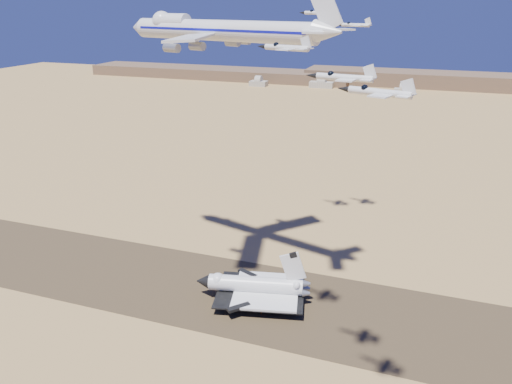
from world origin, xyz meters
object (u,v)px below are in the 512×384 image
(crew_b, at_px, (261,312))
(chase_jet_b, at_px, (343,77))
(shuttle, at_px, (255,286))
(crew_a, at_px, (264,308))
(carrier_747, at_px, (214,30))
(chase_jet_e, at_px, (355,25))
(chase_jet_a, at_px, (286,48))
(crew_c, at_px, (274,310))
(chase_jet_d, at_px, (318,13))
(chase_jet_c, at_px, (378,92))

(crew_b, bearing_deg, chase_jet_b, 179.47)
(shuttle, xyz_separation_m, crew_a, (5.42, -5.75, -4.49))
(carrier_747, bearing_deg, chase_jet_e, 71.96)
(chase_jet_a, xyz_separation_m, chase_jet_e, (1.07, 98.85, 1.41))
(crew_b, height_order, chase_jet_e, chase_jet_e)
(crew_b, height_order, chase_jet_b, chase_jet_b)
(crew_b, height_order, crew_c, crew_c)
(crew_b, relative_size, chase_jet_d, 0.11)
(crew_b, bearing_deg, crew_c, -96.96)
(shuttle, relative_size, chase_jet_b, 2.85)
(shuttle, bearing_deg, crew_c, -44.22)
(shuttle, distance_m, chase_jet_a, 92.64)
(crew_a, bearing_deg, shuttle, 66.24)
(shuttle, bearing_deg, chase_jet_e, 62.21)
(chase_jet_a, xyz_separation_m, chase_jet_d, (-12.58, 89.62, 6.22))
(chase_jet_c, distance_m, chase_jet_d, 126.43)
(chase_jet_b, bearing_deg, shuttle, 134.48)
(carrier_747, bearing_deg, chase_jet_a, -33.16)
(chase_jet_a, bearing_deg, chase_jet_d, 113.44)
(carrier_747, relative_size, chase_jet_b, 5.86)
(carrier_747, distance_m, chase_jet_e, 68.99)
(crew_b, xyz_separation_m, chase_jet_c, (38.27, -50.92, 86.55))
(crew_b, xyz_separation_m, chase_jet_e, (13.80, 78.39, 92.32))
(crew_b, distance_m, chase_jet_a, 94.05)
(shuttle, bearing_deg, chase_jet_a, -70.25)
(chase_jet_a, bearing_deg, crew_c, 126.52)
(chase_jet_b, bearing_deg, crew_c, 129.82)
(chase_jet_a, distance_m, chase_jet_b, 25.61)
(chase_jet_c, bearing_deg, chase_jet_d, 123.82)
(chase_jet_b, height_order, chase_jet_c, chase_jet_b)
(shuttle, bearing_deg, chase_jet_b, -65.64)
(chase_jet_d, bearing_deg, crew_a, -82.24)
(carrier_747, bearing_deg, shuttle, -18.90)
(chase_jet_b, height_order, chase_jet_e, chase_jet_e)
(shuttle, height_order, crew_a, shuttle)
(crew_c, relative_size, chase_jet_b, 0.13)
(shuttle, xyz_separation_m, crew_b, (5.33, -8.09, -4.65))
(shuttle, relative_size, carrier_747, 0.49)
(chase_jet_c, bearing_deg, crew_c, 139.00)
(carrier_747, distance_m, crew_c, 98.03)
(carrier_747, relative_size, chase_jet_a, 5.77)
(crew_b, distance_m, chase_jet_e, 121.89)
(crew_a, distance_m, chase_jet_a, 94.42)
(crew_a, xyz_separation_m, chase_jet_b, (29.94, -41.30, 86.97))
(crew_c, relative_size, chase_jet_a, 0.12)
(chase_jet_a, relative_size, chase_jet_c, 1.05)
(crew_c, xyz_separation_m, chase_jet_b, (26.10, -41.34, 87.00))
(chase_jet_e, bearing_deg, chase_jet_b, -68.53)
(chase_jet_c, bearing_deg, crew_b, 143.14)
(crew_a, distance_m, chase_jet_b, 100.83)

